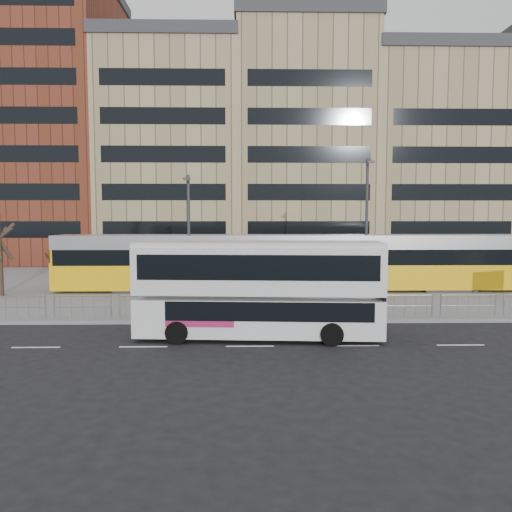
{
  "coord_description": "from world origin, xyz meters",
  "views": [
    {
      "loc": [
        -2.16,
        -22.42,
        4.89
      ],
      "look_at": [
        -1.56,
        6.0,
        2.61
      ],
      "focal_mm": 35.0,
      "sensor_mm": 36.0,
      "label": 1
    }
  ],
  "objects_px": {
    "traffic_light_west": "(217,274)",
    "double_decker_bus": "(259,286)",
    "ad_panel": "(333,297)",
    "lamp_post_west": "(189,229)",
    "tram": "(294,262)",
    "pedestrian": "(307,277)",
    "lamp_post_east": "(367,219)"
  },
  "relations": [
    {
      "from": "tram",
      "to": "pedestrian",
      "type": "relative_size",
      "value": 16.62
    },
    {
      "from": "lamp_post_west",
      "to": "pedestrian",
      "type": "bearing_deg",
      "value": 3.25
    },
    {
      "from": "double_decker_bus",
      "to": "ad_panel",
      "type": "relative_size",
      "value": 6.54
    },
    {
      "from": "traffic_light_west",
      "to": "double_decker_bus",
      "type": "bearing_deg",
      "value": -42.91
    },
    {
      "from": "ad_panel",
      "to": "lamp_post_west",
      "type": "bearing_deg",
      "value": 140.86
    },
    {
      "from": "double_decker_bus",
      "to": "tram",
      "type": "relative_size",
      "value": 0.33
    },
    {
      "from": "tram",
      "to": "lamp_post_west",
      "type": "bearing_deg",
      "value": -169.13
    },
    {
      "from": "traffic_light_west",
      "to": "pedestrian",
      "type": "bearing_deg",
      "value": 75.71
    },
    {
      "from": "traffic_light_west",
      "to": "lamp_post_east",
      "type": "height_order",
      "value": "lamp_post_east"
    },
    {
      "from": "ad_panel",
      "to": "lamp_post_east",
      "type": "distance_m",
      "value": 9.05
    },
    {
      "from": "tram",
      "to": "traffic_light_west",
      "type": "xyz_separation_m",
      "value": [
        -4.5,
        -7.85,
        0.19
      ]
    },
    {
      "from": "double_decker_bus",
      "to": "lamp_post_west",
      "type": "relative_size",
      "value": 1.36
    },
    {
      "from": "tram",
      "to": "pedestrian",
      "type": "bearing_deg",
      "value": -48.3
    },
    {
      "from": "double_decker_bus",
      "to": "lamp_post_west",
      "type": "bearing_deg",
      "value": 114.29
    },
    {
      "from": "lamp_post_west",
      "to": "lamp_post_east",
      "type": "relative_size",
      "value": 0.87
    },
    {
      "from": "ad_panel",
      "to": "pedestrian",
      "type": "bearing_deg",
      "value": 95.77
    },
    {
      "from": "ad_panel",
      "to": "lamp_post_east",
      "type": "bearing_deg",
      "value": 68.93
    },
    {
      "from": "double_decker_bus",
      "to": "tram",
      "type": "bearing_deg",
      "value": 81.71
    },
    {
      "from": "tram",
      "to": "pedestrian",
      "type": "height_order",
      "value": "tram"
    },
    {
      "from": "double_decker_bus",
      "to": "tram",
      "type": "height_order",
      "value": "double_decker_bus"
    },
    {
      "from": "tram",
      "to": "lamp_post_east",
      "type": "xyz_separation_m",
      "value": [
        4.46,
        -0.67,
        2.75
      ]
    },
    {
      "from": "ad_panel",
      "to": "lamp_post_east",
      "type": "xyz_separation_m",
      "value": [
        3.42,
        7.54,
        3.65
      ]
    },
    {
      "from": "ad_panel",
      "to": "traffic_light_west",
      "type": "bearing_deg",
      "value": 179.55
    },
    {
      "from": "double_decker_bus",
      "to": "tram",
      "type": "xyz_separation_m",
      "value": [
        2.6,
        11.98,
        -0.17
      ]
    },
    {
      "from": "pedestrian",
      "to": "traffic_light_west",
      "type": "xyz_separation_m",
      "value": [
        -5.23,
        -7.03,
        1.07
      ]
    },
    {
      "from": "double_decker_bus",
      "to": "pedestrian",
      "type": "distance_m",
      "value": 11.69
    },
    {
      "from": "pedestrian",
      "to": "lamp_post_east",
      "type": "xyz_separation_m",
      "value": [
        3.74,
        0.15,
        3.62
      ]
    },
    {
      "from": "lamp_post_west",
      "to": "double_decker_bus",
      "type": "bearing_deg",
      "value": -69.67
    },
    {
      "from": "lamp_post_west",
      "to": "lamp_post_east",
      "type": "distance_m",
      "value": 11.07
    },
    {
      "from": "lamp_post_west",
      "to": "tram",
      "type": "bearing_deg",
      "value": 10.65
    },
    {
      "from": "ad_panel",
      "to": "lamp_post_east",
      "type": "relative_size",
      "value": 0.18
    },
    {
      "from": "pedestrian",
      "to": "lamp_post_east",
      "type": "height_order",
      "value": "lamp_post_east"
    }
  ]
}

